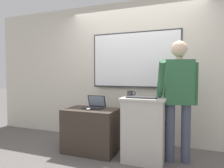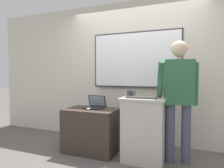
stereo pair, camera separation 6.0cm
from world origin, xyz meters
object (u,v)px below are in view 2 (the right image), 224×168
at_px(computer_mouse_by_laptop, 89,109).
at_px(coffee_mug, 130,93).
at_px(side_desk, 92,130).
at_px(wireless_keyboard, 141,98).
at_px(person_presenter, 179,92).
at_px(lectern_podium, 143,130).
at_px(laptop, 95,105).

bearing_deg(computer_mouse_by_laptop, coffee_mug, 14.77).
distance_m(side_desk, wireless_keyboard, 1.04).
bearing_deg(person_presenter, wireless_keyboard, -169.88).
bearing_deg(coffee_mug, computer_mouse_by_laptop, -165.23).
bearing_deg(wireless_keyboard, lectern_podium, 65.67).
height_order(person_presenter, computer_mouse_by_laptop, person_presenter).
xyz_separation_m(lectern_podium, side_desk, (-0.88, 0.07, -0.12)).
distance_m(laptop, computer_mouse_by_laptop, 0.21).
height_order(computer_mouse_by_laptop, coffee_mug, coffee_mug).
height_order(person_presenter, wireless_keyboard, person_presenter).
height_order(wireless_keyboard, computer_mouse_by_laptop, wireless_keyboard).
distance_m(wireless_keyboard, computer_mouse_by_laptop, 0.87).
relative_size(laptop, wireless_keyboard, 0.76).
distance_m(side_desk, person_presenter, 1.50).
xyz_separation_m(side_desk, computer_mouse_by_laptop, (0.01, -0.11, 0.37)).
bearing_deg(lectern_podium, computer_mouse_by_laptop, -177.67).
height_order(lectern_podium, coffee_mug, coffee_mug).
height_order(lectern_podium, wireless_keyboard, wireless_keyboard).
relative_size(person_presenter, computer_mouse_by_laptop, 17.40).
bearing_deg(computer_mouse_by_laptop, wireless_keyboard, -1.05).
bearing_deg(side_desk, computer_mouse_by_laptop, -86.43).
bearing_deg(coffee_mug, lectern_podium, -29.06).
distance_m(side_desk, computer_mouse_by_laptop, 0.38).
xyz_separation_m(lectern_podium, laptop, (-0.85, 0.17, 0.29)).
distance_m(lectern_podium, computer_mouse_by_laptop, 0.91).
relative_size(lectern_podium, wireless_keyboard, 2.20).
relative_size(side_desk, coffee_mug, 6.26).
bearing_deg(computer_mouse_by_laptop, side_desk, 93.57).
relative_size(lectern_podium, coffee_mug, 6.81).
bearing_deg(side_desk, coffee_mug, 5.28).
bearing_deg(lectern_podium, wireless_keyboard, -114.33).
height_order(side_desk, coffee_mug, coffee_mug).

